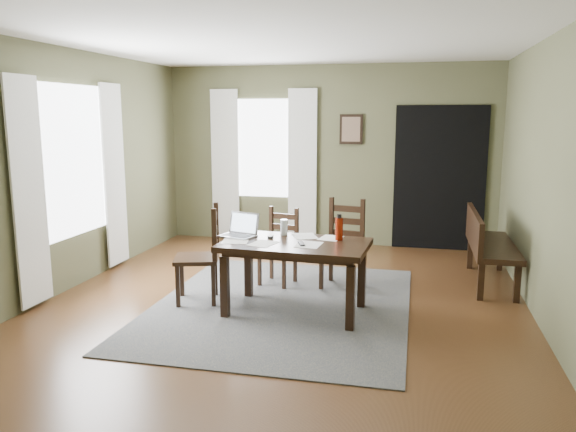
% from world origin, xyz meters
% --- Properties ---
extents(ground, '(5.00, 6.00, 0.01)m').
position_xyz_m(ground, '(0.00, 0.00, -0.01)').
color(ground, '#492C16').
extents(room_shell, '(5.02, 6.02, 2.71)m').
position_xyz_m(room_shell, '(0.00, 0.00, 1.80)').
color(room_shell, '#515236').
rests_on(room_shell, ground).
extents(rug, '(2.60, 3.20, 0.01)m').
position_xyz_m(rug, '(0.00, 0.00, 0.01)').
color(rug, '#404040').
rests_on(rug, ground).
extents(dining_table, '(1.48, 0.94, 0.71)m').
position_xyz_m(dining_table, '(0.18, -0.16, 0.64)').
color(dining_table, black).
rests_on(dining_table, rug).
extents(chair_end, '(0.56, 0.56, 1.03)m').
position_xyz_m(chair_end, '(-0.85, -0.05, 0.50)').
color(chair_end, black).
rests_on(chair_end, rug).
extents(chair_back_left, '(0.46, 0.46, 0.88)m').
position_xyz_m(chair_back_left, '(-0.21, 0.77, 0.44)').
color(chair_back_left, black).
rests_on(chair_back_left, rug).
extents(chair_back_right, '(0.50, 0.51, 1.00)m').
position_xyz_m(chair_back_right, '(0.53, 0.83, 0.49)').
color(chair_back_right, black).
rests_on(chair_back_right, rug).
extents(bench, '(0.48, 1.51, 0.85)m').
position_xyz_m(bench, '(2.14, 1.30, 0.51)').
color(bench, black).
rests_on(bench, ground).
extents(laptop, '(0.42, 0.37, 0.24)m').
position_xyz_m(laptop, '(-0.44, -0.00, 0.79)').
color(laptop, '#B7B7BC').
rests_on(laptop, dining_table).
extents(computer_mouse, '(0.06, 0.09, 0.03)m').
position_xyz_m(computer_mouse, '(-0.10, -0.04, 0.74)').
color(computer_mouse, '#3F3F42').
rests_on(computer_mouse, dining_table).
extents(tv_remote, '(0.10, 0.18, 0.02)m').
position_xyz_m(tv_remote, '(0.26, -0.25, 0.73)').
color(tv_remote, black).
rests_on(tv_remote, dining_table).
extents(drinking_glass, '(0.09, 0.09, 0.16)m').
position_xyz_m(drinking_glass, '(-0.01, 0.15, 0.81)').
color(drinking_glass, silver).
rests_on(drinking_glass, dining_table).
extents(water_bottle, '(0.09, 0.09, 0.26)m').
position_xyz_m(water_bottle, '(0.59, 0.03, 0.85)').
color(water_bottle, '#99200B').
rests_on(water_bottle, dining_table).
extents(paper_a, '(0.31, 0.37, 0.00)m').
position_xyz_m(paper_a, '(-0.42, -0.21, 0.73)').
color(paper_a, white).
rests_on(paper_a, dining_table).
extents(paper_b, '(0.25, 0.31, 0.00)m').
position_xyz_m(paper_b, '(0.33, -0.24, 0.73)').
color(paper_b, white).
rests_on(paper_b, dining_table).
extents(paper_c, '(0.33, 0.37, 0.00)m').
position_xyz_m(paper_c, '(0.21, 0.13, 0.73)').
color(paper_c, white).
rests_on(paper_c, dining_table).
extents(paper_d, '(0.25, 0.30, 0.00)m').
position_xyz_m(paper_d, '(0.49, 0.10, 0.73)').
color(paper_d, white).
rests_on(paper_d, dining_table).
extents(paper_e, '(0.29, 0.34, 0.00)m').
position_xyz_m(paper_e, '(-0.11, -0.29, 0.73)').
color(paper_e, white).
rests_on(paper_e, dining_table).
extents(window_left, '(0.01, 1.30, 1.70)m').
position_xyz_m(window_left, '(-2.47, 0.20, 1.45)').
color(window_left, white).
rests_on(window_left, ground).
extents(window_back, '(1.00, 0.01, 1.50)m').
position_xyz_m(window_back, '(-1.00, 2.97, 1.45)').
color(window_back, white).
rests_on(window_back, ground).
extents(curtain_left_near, '(0.03, 0.48, 2.30)m').
position_xyz_m(curtain_left_near, '(-2.44, -0.62, 1.20)').
color(curtain_left_near, silver).
rests_on(curtain_left_near, ground).
extents(curtain_left_far, '(0.03, 0.48, 2.30)m').
position_xyz_m(curtain_left_far, '(-2.44, 1.02, 1.20)').
color(curtain_left_far, silver).
rests_on(curtain_left_far, ground).
extents(curtain_back_left, '(0.44, 0.03, 2.30)m').
position_xyz_m(curtain_back_left, '(-1.62, 2.94, 1.20)').
color(curtain_back_left, silver).
rests_on(curtain_back_left, ground).
extents(curtain_back_right, '(0.44, 0.03, 2.30)m').
position_xyz_m(curtain_back_right, '(-0.38, 2.94, 1.20)').
color(curtain_back_right, silver).
rests_on(curtain_back_right, ground).
extents(framed_picture, '(0.34, 0.03, 0.44)m').
position_xyz_m(framed_picture, '(0.35, 2.97, 1.75)').
color(framed_picture, black).
rests_on(framed_picture, ground).
extents(doorway_back, '(1.30, 0.03, 2.10)m').
position_xyz_m(doorway_back, '(1.65, 2.97, 1.05)').
color(doorway_back, black).
rests_on(doorway_back, ground).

